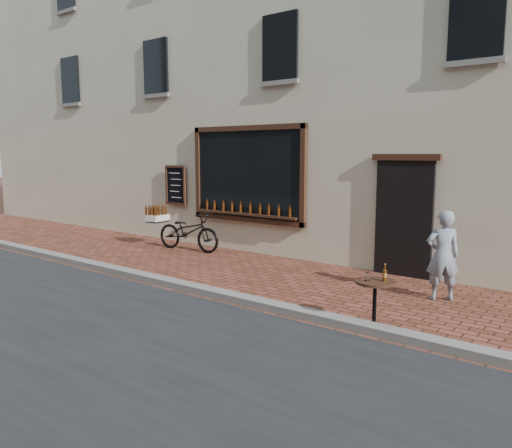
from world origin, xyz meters
The scene contains 6 objects.
ground centered at (0.00, 0.00, 0.00)m, with size 90.00×90.00×0.00m, color #542B1B.
kerb centered at (0.00, 0.20, 0.06)m, with size 90.00×0.25×0.12m, color slate.
shop_building centered at (0.00, 6.50, 5.00)m, with size 28.00×6.20×10.00m.
cargo_bicycle centered at (-3.17, 2.72, 0.48)m, with size 2.15×0.80×1.00m.
bistro_table centered at (2.75, 0.35, 0.48)m, with size 0.52×0.52×0.90m.
pedestrian centered at (3.01, 2.31, 0.72)m, with size 0.53×0.35×1.45m, color gray.
Camera 1 is at (5.42, -5.65, 2.33)m, focal length 35.00 mm.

